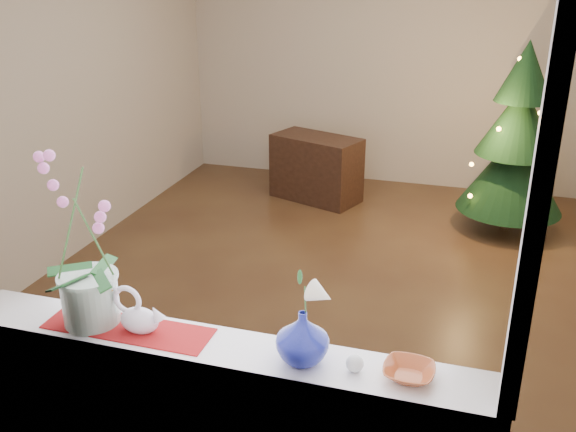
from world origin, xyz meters
name	(u,v)px	position (x,y,z in m)	size (l,w,h in m)	color
ground	(340,281)	(0.00, 0.00, 0.00)	(5.00, 5.00, 0.00)	#3B2318
wall_back	(397,58)	(0.00, 2.50, 1.35)	(4.50, 0.10, 2.70)	#BEB2A6
wall_front	(195,259)	(0.00, -2.50, 1.35)	(4.50, 0.10, 2.70)	#BEB2A6
wall_left	(66,90)	(-2.25, 0.00, 1.35)	(0.10, 5.00, 2.70)	#BEB2A6
windowsill	(215,349)	(0.00, -2.37, 0.90)	(2.20, 0.26, 0.04)	white
window_frame	(193,159)	(0.00, -2.47, 1.70)	(2.22, 0.06, 1.60)	white
runner	(128,328)	(-0.38, -2.37, 0.92)	(0.70, 0.20, 0.01)	maroon
orchid_pot	(83,243)	(-0.54, -2.37, 1.28)	(0.25, 0.25, 0.72)	beige
swan	(138,311)	(-0.32, -2.37, 1.01)	(0.22, 0.10, 0.19)	silver
blue_vase	(302,333)	(0.36, -2.38, 1.04)	(0.23, 0.23, 0.24)	navy
lily	(303,283)	(0.36, -2.38, 1.25)	(0.13, 0.08, 0.18)	silver
paperweight	(355,363)	(0.56, -2.38, 0.95)	(0.07, 0.07, 0.07)	silver
amber_dish	(409,373)	(0.75, -2.37, 0.94)	(0.16, 0.16, 0.04)	#A24823
xmas_tree	(517,139)	(1.23, 1.46, 0.85)	(0.93, 0.93, 1.69)	black
side_table	(316,168)	(-0.64, 1.72, 0.33)	(0.88, 0.44, 0.66)	black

